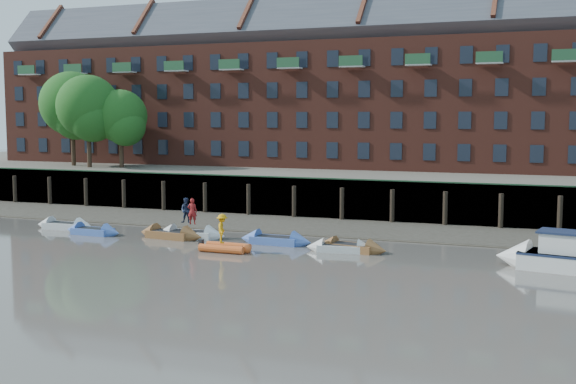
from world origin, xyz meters
The scene contains 19 objects.
ground centered at (0.00, 0.00, 0.00)m, with size 220.00×220.00×0.00m, color #5C5650.
foreshore centered at (0.00, 18.00, 0.00)m, with size 110.00×8.00×0.50m, color #3D382F.
mud_band centered at (0.00, 14.60, 0.00)m, with size 110.00×1.60×0.10m, color #4C4336.
river_wall centered at (0.00, 22.38, 1.59)m, with size 110.00×1.23×3.30m.
bank_terrace centered at (0.00, 36.00, 1.60)m, with size 110.00×28.00×3.20m, color #5E594D.
apartment_terrace centered at (0.00, 36.99, 12.82)m, with size 80.60×15.56×20.98m.
tree_cluster centered at (-25.62, 27.35, 9.00)m, with size 11.76×7.74×9.40m.
rowboat_0 centered at (-15.64, 10.56, 0.24)m, with size 4.75×1.52×1.37m.
rowboat_1 centered at (-12.29, 9.26, 0.23)m, with size 4.46×1.45×1.28m.
rowboat_2 centered at (-6.46, 9.83, 0.25)m, with size 5.10×2.00×1.44m.
rowboat_3 centered at (-5.20, 10.29, 0.26)m, with size 5.09×1.83×1.45m.
rowboat_4 centered at (0.98, 10.28, 0.25)m, with size 4.90×1.50×1.41m.
rowboat_5 centered at (5.64, 9.25, 0.22)m, with size 4.37×1.74×1.24m.
rowboat_6 centered at (6.23, 9.59, 0.23)m, with size 4.72×2.09×1.32m.
rib_tender centered at (-0.82, 6.83, 0.24)m, with size 3.19×1.53×0.55m.
motor_launch centered at (17.56, 8.42, 0.69)m, with size 6.86×3.26×2.72m.
person_rower_a centered at (-4.98, 10.21, 1.85)m, with size 0.64×0.42×1.75m, color maroon.
person_rower_b centered at (-5.60, 10.54, 1.84)m, with size 0.84×0.65×1.72m, color #19233F.
person_rib_crew centered at (-1.08, 6.74, 1.41)m, with size 1.15×0.66×1.78m, color orange.
Camera 1 is at (17.94, -32.14, 8.22)m, focal length 45.00 mm.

